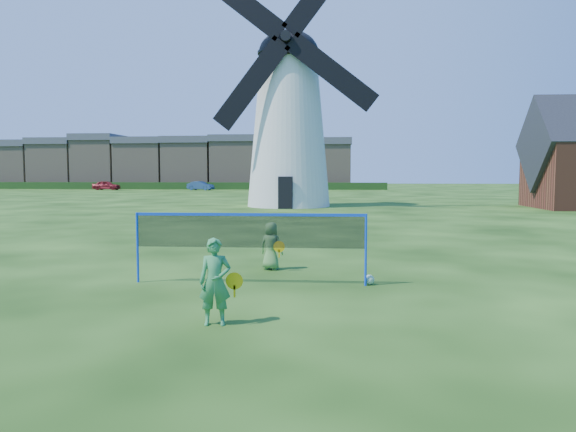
{
  "coord_description": "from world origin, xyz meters",
  "views": [
    {
      "loc": [
        1.1,
        -11.08,
        2.43
      ],
      "look_at": [
        0.2,
        0.5,
        1.5
      ],
      "focal_mm": 34.11,
      "sensor_mm": 36.0,
      "label": 1
    }
  ],
  "objects_px": {
    "windmill": "(289,119)",
    "car_right": "(201,186)",
    "car_left": "(106,185)",
    "player_boy": "(271,246)",
    "player_girl": "(215,282)",
    "badminton_net": "(250,232)",
    "play_ball": "(369,280)"
  },
  "relations": [
    {
      "from": "player_girl",
      "to": "car_right",
      "type": "distance_m",
      "value": 66.89
    },
    {
      "from": "play_ball",
      "to": "car_right",
      "type": "height_order",
      "value": "car_right"
    },
    {
      "from": "play_ball",
      "to": "car_right",
      "type": "xyz_separation_m",
      "value": [
        -18.5,
        61.66,
        0.5
      ]
    },
    {
      "from": "car_left",
      "to": "windmill",
      "type": "bearing_deg",
      "value": -140.54
    },
    {
      "from": "player_girl",
      "to": "player_boy",
      "type": "xyz_separation_m",
      "value": [
        0.35,
        5.02,
        -0.1
      ]
    },
    {
      "from": "player_girl",
      "to": "car_left",
      "type": "distance_m",
      "value": 70.99
    },
    {
      "from": "badminton_net",
      "to": "car_left",
      "type": "xyz_separation_m",
      "value": [
        -29.06,
        61.58,
        -0.5
      ]
    },
    {
      "from": "windmill",
      "to": "player_girl",
      "type": "height_order",
      "value": "windmill"
    },
    {
      "from": "badminton_net",
      "to": "car_right",
      "type": "distance_m",
      "value": 63.79
    },
    {
      "from": "car_right",
      "to": "play_ball",
      "type": "bearing_deg",
      "value": -147.26
    },
    {
      "from": "badminton_net",
      "to": "play_ball",
      "type": "distance_m",
      "value": 2.79
    },
    {
      "from": "play_ball",
      "to": "car_right",
      "type": "distance_m",
      "value": 64.37
    },
    {
      "from": "player_boy",
      "to": "car_left",
      "type": "distance_m",
      "value": 66.59
    },
    {
      "from": "player_boy",
      "to": "car_left",
      "type": "bearing_deg",
      "value": -44.56
    },
    {
      "from": "player_girl",
      "to": "car_left",
      "type": "height_order",
      "value": "player_girl"
    },
    {
      "from": "badminton_net",
      "to": "car_right",
      "type": "relative_size",
      "value": 1.38
    },
    {
      "from": "badminton_net",
      "to": "car_left",
      "type": "relative_size",
      "value": 1.35
    },
    {
      "from": "player_boy",
      "to": "car_left",
      "type": "height_order",
      "value": "car_left"
    },
    {
      "from": "windmill",
      "to": "car_right",
      "type": "distance_m",
      "value": 37.81
    },
    {
      "from": "player_boy",
      "to": "badminton_net",
      "type": "bearing_deg",
      "value": 100.68
    },
    {
      "from": "play_ball",
      "to": "car_right",
      "type": "bearing_deg",
      "value": 106.7
    },
    {
      "from": "player_boy",
      "to": "windmill",
      "type": "bearing_deg",
      "value": -67.31
    },
    {
      "from": "windmill",
      "to": "car_right",
      "type": "xyz_separation_m",
      "value": [
        -14.67,
        34.4,
        -5.59
      ]
    },
    {
      "from": "badminton_net",
      "to": "play_ball",
      "type": "bearing_deg",
      "value": 2.52
    },
    {
      "from": "play_ball",
      "to": "car_left",
      "type": "distance_m",
      "value": 69.14
    },
    {
      "from": "windmill",
      "to": "car_right",
      "type": "height_order",
      "value": "windmill"
    },
    {
      "from": "windmill",
      "to": "car_left",
      "type": "relative_size",
      "value": 4.69
    },
    {
      "from": "player_boy",
      "to": "play_ball",
      "type": "height_order",
      "value": "player_boy"
    },
    {
      "from": "player_boy",
      "to": "car_right",
      "type": "relative_size",
      "value": 0.32
    },
    {
      "from": "car_left",
      "to": "player_boy",
      "type": "bearing_deg",
      "value": -153.52
    },
    {
      "from": "car_left",
      "to": "car_right",
      "type": "height_order",
      "value": "car_left"
    },
    {
      "from": "player_girl",
      "to": "play_ball",
      "type": "xyz_separation_m",
      "value": [
        2.67,
        3.33,
        -0.59
      ]
    }
  ]
}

